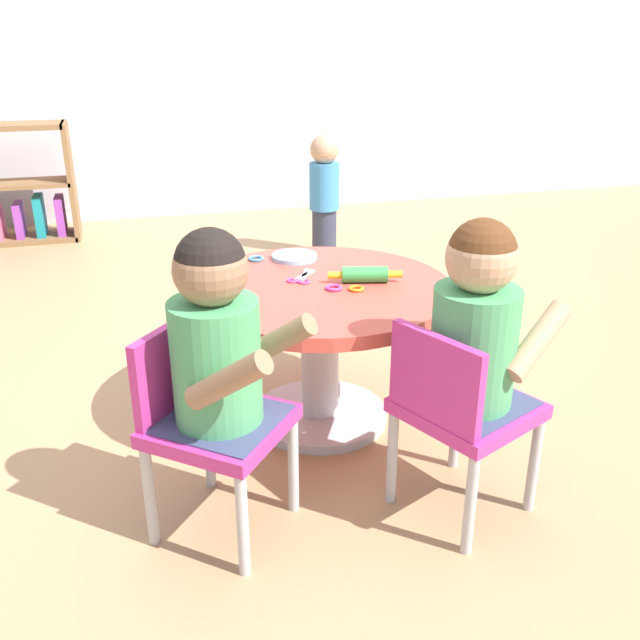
{
  "coord_description": "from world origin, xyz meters",
  "views": [
    {
      "loc": [
        -0.54,
        -1.89,
        1.17
      ],
      "look_at": [
        0.0,
        0.0,
        0.35
      ],
      "focal_mm": 38.43,
      "sensor_mm": 36.0,
      "label": 1
    }
  ],
  "objects_px": {
    "craft_table": "(320,322)",
    "child_chair_left": "(208,419)",
    "seated_child_left": "(217,338)",
    "child_chair_right": "(459,410)",
    "toddler_standing": "(324,191)",
    "rolling_pin": "(365,275)",
    "craft_scissors": "(301,278)",
    "seated_child_right": "(477,323)"
  },
  "relations": [
    {
      "from": "craft_table",
      "to": "rolling_pin",
      "type": "xyz_separation_m",
      "value": [
        0.14,
        -0.02,
        0.15
      ]
    },
    {
      "from": "seated_child_left",
      "to": "seated_child_right",
      "type": "relative_size",
      "value": 1.0
    },
    {
      "from": "child_chair_left",
      "to": "seated_child_right",
      "type": "height_order",
      "value": "seated_child_right"
    },
    {
      "from": "child_chair_right",
      "to": "rolling_pin",
      "type": "xyz_separation_m",
      "value": [
        -0.07,
        0.53,
        0.19
      ]
    },
    {
      "from": "craft_table",
      "to": "child_chair_right",
      "type": "relative_size",
      "value": 1.52
    },
    {
      "from": "child_chair_left",
      "to": "rolling_pin",
      "type": "height_order",
      "value": "child_chair_left"
    },
    {
      "from": "craft_table",
      "to": "toddler_standing",
      "type": "distance_m",
      "value": 1.87
    },
    {
      "from": "seated_child_left",
      "to": "toddler_standing",
      "type": "height_order",
      "value": "seated_child_left"
    },
    {
      "from": "child_chair_left",
      "to": "seated_child_right",
      "type": "distance_m",
      "value": 0.69
    },
    {
      "from": "seated_child_right",
      "to": "craft_scissors",
      "type": "relative_size",
      "value": 3.65
    },
    {
      "from": "rolling_pin",
      "to": "toddler_standing",
      "type": "bearing_deg",
      "value": 77.55
    },
    {
      "from": "craft_table",
      "to": "child_chair_left",
      "type": "distance_m",
      "value": 0.59
    },
    {
      "from": "child_chair_left",
      "to": "craft_scissors",
      "type": "height_order",
      "value": "child_chair_left"
    },
    {
      "from": "craft_table",
      "to": "seated_child_left",
      "type": "height_order",
      "value": "seated_child_left"
    },
    {
      "from": "child_chair_left",
      "to": "seated_child_left",
      "type": "bearing_deg",
      "value": -40.31
    },
    {
      "from": "toddler_standing",
      "to": "craft_scissors",
      "type": "xyz_separation_m",
      "value": [
        -0.58,
        -1.73,
        0.11
      ]
    },
    {
      "from": "craft_table",
      "to": "craft_scissors",
      "type": "height_order",
      "value": "craft_scissors"
    },
    {
      "from": "seated_child_right",
      "to": "toddler_standing",
      "type": "xyz_separation_m",
      "value": [
        0.3,
        2.32,
        -0.17
      ]
    },
    {
      "from": "rolling_pin",
      "to": "seated_child_left",
      "type": "bearing_deg",
      "value": -139.88
    },
    {
      "from": "seated_child_right",
      "to": "craft_scissors",
      "type": "xyz_separation_m",
      "value": [
        -0.29,
        0.6,
        -0.06
      ]
    },
    {
      "from": "child_chair_left",
      "to": "toddler_standing",
      "type": "height_order",
      "value": "toddler_standing"
    },
    {
      "from": "craft_scissors",
      "to": "toddler_standing",
      "type": "bearing_deg",
      "value": 71.42
    },
    {
      "from": "seated_child_left",
      "to": "child_chair_right",
      "type": "bearing_deg",
      "value": -9.78
    },
    {
      "from": "seated_child_right",
      "to": "toddler_standing",
      "type": "height_order",
      "value": "seated_child_right"
    },
    {
      "from": "seated_child_left",
      "to": "seated_child_right",
      "type": "height_order",
      "value": "same"
    },
    {
      "from": "child_chair_right",
      "to": "craft_scissors",
      "type": "height_order",
      "value": "child_chair_right"
    },
    {
      "from": "craft_table",
      "to": "child_chair_left",
      "type": "bearing_deg",
      "value": -133.7
    },
    {
      "from": "child_chair_left",
      "to": "rolling_pin",
      "type": "distance_m",
      "value": 0.7
    },
    {
      "from": "child_chair_left",
      "to": "seated_child_left",
      "type": "distance_m",
      "value": 0.23
    },
    {
      "from": "child_chair_right",
      "to": "toddler_standing",
      "type": "xyz_separation_m",
      "value": [
        0.33,
        2.34,
        0.05
      ]
    },
    {
      "from": "seated_child_left",
      "to": "rolling_pin",
      "type": "relative_size",
      "value": 2.23
    },
    {
      "from": "craft_table",
      "to": "craft_scissors",
      "type": "distance_m",
      "value": 0.15
    },
    {
      "from": "toddler_standing",
      "to": "child_chair_left",
      "type": "bearing_deg",
      "value": -113.06
    },
    {
      "from": "child_chair_right",
      "to": "craft_scissors",
      "type": "bearing_deg",
      "value": 112.12
    },
    {
      "from": "seated_child_right",
      "to": "toddler_standing",
      "type": "relative_size",
      "value": 0.76
    },
    {
      "from": "child_chair_left",
      "to": "craft_table",
      "type": "bearing_deg",
      "value": 46.3
    },
    {
      "from": "child_chair_right",
      "to": "craft_scissors",
      "type": "xyz_separation_m",
      "value": [
        -0.25,
        0.61,
        0.17
      ]
    },
    {
      "from": "child_chair_left",
      "to": "toddler_standing",
      "type": "relative_size",
      "value": 0.8
    },
    {
      "from": "child_chair_right",
      "to": "rolling_pin",
      "type": "bearing_deg",
      "value": 97.18
    },
    {
      "from": "rolling_pin",
      "to": "craft_scissors",
      "type": "xyz_separation_m",
      "value": [
        -0.18,
        0.08,
        -0.02
      ]
    },
    {
      "from": "seated_child_left",
      "to": "seated_child_right",
      "type": "bearing_deg",
      "value": -7.74
    },
    {
      "from": "child_chair_left",
      "to": "toddler_standing",
      "type": "xyz_separation_m",
      "value": [
        0.94,
        2.21,
        0.05
      ]
    }
  ]
}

